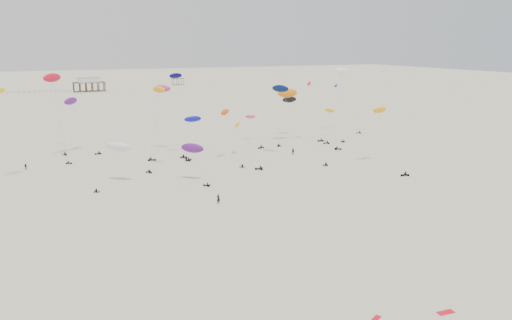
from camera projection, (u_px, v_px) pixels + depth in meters
name	position (u px, v px, depth m)	size (l,w,h in m)	color
ground_plane	(150.00, 121.00, 211.26)	(900.00, 900.00, 0.00)	beige
pavilion_main	(89.00, 85.00, 340.22)	(21.00, 13.00, 9.80)	brown
pavilion_small	(178.00, 80.00, 394.45)	(9.00, 7.00, 8.00)	brown
pier_fence	(5.00, 93.00, 320.72)	(80.20, 0.20, 1.50)	black
rig_0	(157.00, 109.00, 125.48)	(6.46, 5.43, 21.73)	black
rig_1	(239.00, 137.00, 140.18)	(6.79, 16.98, 16.39)	black
rig_2	(255.00, 129.00, 162.08)	(5.16, 15.57, 15.04)	black
rig_3	(57.00, 110.00, 147.91)	(4.25, 11.23, 23.19)	black
rig_4	(191.00, 126.00, 147.89)	(9.00, 10.18, 12.54)	black
rig_5	(180.00, 103.00, 138.91)	(4.66, 8.17, 24.24)	black
rig_6	(160.00, 103.00, 145.15)	(10.21, 13.63, 21.43)	black
rig_7	(333.00, 127.00, 158.11)	(5.94, 13.35, 14.34)	black
rig_8	(117.00, 150.00, 114.98)	(10.05, 9.40, 11.53)	black
rig_9	(343.00, 78.00, 181.22)	(8.07, 8.89, 23.69)	black
rig_10	(295.00, 106.00, 173.14)	(8.61, 15.71, 18.36)	black
rig_11	(339.00, 108.00, 165.86)	(2.94, 7.17, 19.03)	black
rig_12	(386.00, 126.00, 130.02)	(4.86, 15.16, 18.68)	black
rig_13	(74.00, 108.00, 146.07)	(9.83, 8.23, 17.23)	black
rig_14	(53.00, 85.00, 136.50)	(5.99, 10.80, 24.32)	black
rig_15	(287.00, 97.00, 162.09)	(9.91, 7.99, 18.18)	black
rig_16	(286.00, 99.00, 139.12)	(10.01, 18.40, 24.28)	black
rig_17	(193.00, 151.00, 116.47)	(5.73, 8.70, 9.94)	black
rig_18	(316.00, 105.00, 162.67)	(6.54, 8.52, 20.18)	black
rig_20	(236.00, 130.00, 134.69)	(7.52, 16.86, 18.92)	black
spectator_0	(218.00, 203.00, 102.37)	(0.84, 0.58, 2.31)	black
spectator_1	(293.00, 155.00, 147.17)	(1.12, 0.65, 2.30)	black
spectator_2	(26.00, 169.00, 129.92)	(1.11, 0.60, 1.88)	black
spectator_3	(186.00, 162.00, 138.63)	(0.72, 0.50, 1.98)	black
grounded_kite_a	(446.00, 313.00, 60.80)	(2.20, 0.90, 0.08)	red
grounded_kite_b	(376.00, 319.00, 59.37)	(1.80, 0.70, 0.07)	red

